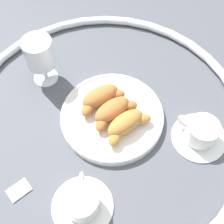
# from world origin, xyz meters

# --- Properties ---
(ground_plane) EXTENTS (2.20, 2.20, 0.00)m
(ground_plane) POSITION_xyz_m (0.00, 0.00, 0.00)
(ground_plane) COLOR #4C4F56
(table_chrome_rim) EXTENTS (0.73, 0.73, 0.02)m
(table_chrome_rim) POSITION_xyz_m (0.00, 0.00, 0.01)
(table_chrome_rim) COLOR silver
(table_chrome_rim) RESTS_ON ground_plane
(pastry_plate) EXTENTS (0.26, 0.26, 0.02)m
(pastry_plate) POSITION_xyz_m (-0.02, -0.00, 0.01)
(pastry_plate) COLOR white
(pastry_plate) RESTS_ON ground_plane
(croissant_large) EXTENTS (0.13, 0.09, 0.04)m
(croissant_large) POSITION_xyz_m (0.00, -0.04, 0.04)
(croissant_large) COLOR #AD6B33
(croissant_large) RESTS_ON pastry_plate
(croissant_small) EXTENTS (0.12, 0.10, 0.04)m
(croissant_small) POSITION_xyz_m (-0.02, 0.00, 0.04)
(croissant_small) COLOR #AD6B33
(croissant_small) RESTS_ON pastry_plate
(croissant_extra) EXTENTS (0.12, 0.10, 0.04)m
(croissant_extra) POSITION_xyz_m (-0.05, 0.05, 0.04)
(croissant_extra) COLOR #BC7A38
(croissant_extra) RESTS_ON pastry_plate
(coffee_cup_near) EXTENTS (0.14, 0.14, 0.06)m
(coffee_cup_near) POSITION_xyz_m (0.09, 0.21, 0.03)
(coffee_cup_near) COLOR white
(coffee_cup_near) RESTS_ON ground_plane
(coffee_cup_far) EXTENTS (0.14, 0.14, 0.06)m
(coffee_cup_far) POSITION_xyz_m (-0.22, 0.10, 0.03)
(coffee_cup_far) COLOR white
(coffee_cup_far) RESTS_ON ground_plane
(juice_glass_left) EXTENTS (0.08, 0.08, 0.14)m
(juice_glass_left) POSITION_xyz_m (0.13, -0.17, 0.09)
(juice_glass_left) COLOR white
(juice_glass_left) RESTS_ON ground_plane
(sugar_packet) EXTENTS (0.06, 0.05, 0.01)m
(sugar_packet) POSITION_xyz_m (0.22, 0.14, 0.00)
(sugar_packet) COLOR white
(sugar_packet) RESTS_ON ground_plane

